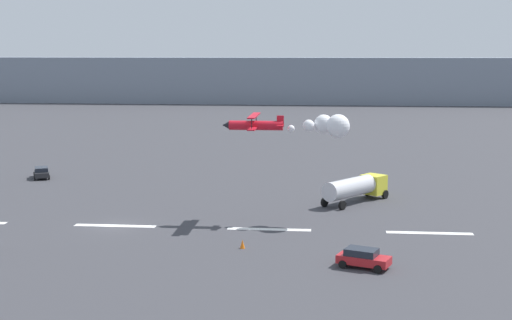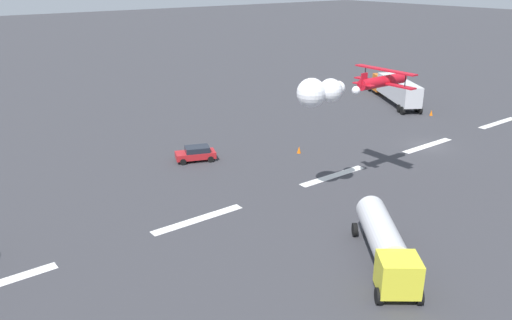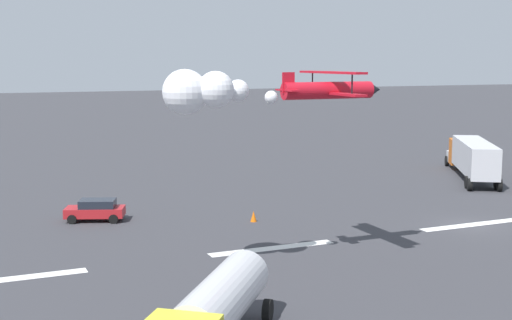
{
  "view_description": "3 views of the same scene",
  "coord_description": "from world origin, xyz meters",
  "px_view_note": "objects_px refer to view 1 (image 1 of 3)",
  "views": [
    {
      "loc": [
        20.19,
        -67.27,
        16.87
      ],
      "look_at": [
        13.43,
        3.63,
        6.12
      ],
      "focal_mm": 51.03,
      "sensor_mm": 36.0,
      "label": 1
    },
    {
      "loc": [
        48.15,
        31.47,
        18.44
      ],
      "look_at": [
        24.31,
        0.0,
        3.73
      ],
      "focal_mm": 35.64,
      "sensor_mm": 36.0,
      "label": 2
    },
    {
      "loc": [
        32.37,
        37.09,
        11.18
      ],
      "look_at": [
        14.38,
        -3.92,
        4.81
      ],
      "focal_mm": 49.25,
      "sensor_mm": 36.0,
      "label": 3
    }
  ],
  "objects_px": {
    "stunt_biplane_red": "(312,125)",
    "traffic_cone_far": "(242,244)",
    "airport_staff_sedan": "(41,172)",
    "fuel_tanker_truck": "(356,187)",
    "followme_car_yellow": "(363,258)"
  },
  "relations": [
    {
      "from": "stunt_biplane_red",
      "to": "traffic_cone_far",
      "type": "xyz_separation_m",
      "value": [
        -5.68,
        -10.46,
        -9.27
      ]
    },
    {
      "from": "traffic_cone_far",
      "to": "airport_staff_sedan",
      "type": "bearing_deg",
      "value": 133.78
    },
    {
      "from": "fuel_tanker_truck",
      "to": "traffic_cone_far",
      "type": "height_order",
      "value": "fuel_tanker_truck"
    },
    {
      "from": "stunt_biplane_red",
      "to": "followme_car_yellow",
      "type": "relative_size",
      "value": 2.83
    },
    {
      "from": "stunt_biplane_red",
      "to": "airport_staff_sedan",
      "type": "relative_size",
      "value": 2.75
    },
    {
      "from": "followme_car_yellow",
      "to": "airport_staff_sedan",
      "type": "distance_m",
      "value": 54.74
    },
    {
      "from": "stunt_biplane_red",
      "to": "traffic_cone_far",
      "type": "bearing_deg",
      "value": -118.47
    },
    {
      "from": "traffic_cone_far",
      "to": "fuel_tanker_truck",
      "type": "bearing_deg",
      "value": 62.54
    },
    {
      "from": "stunt_biplane_red",
      "to": "airport_staff_sedan",
      "type": "height_order",
      "value": "stunt_biplane_red"
    },
    {
      "from": "stunt_biplane_red",
      "to": "fuel_tanker_truck",
      "type": "distance_m",
      "value": 13.39
    },
    {
      "from": "fuel_tanker_truck",
      "to": "airport_staff_sedan",
      "type": "distance_m",
      "value": 42.76
    },
    {
      "from": "fuel_tanker_truck",
      "to": "followme_car_yellow",
      "type": "bearing_deg",
      "value": -90.96
    },
    {
      "from": "fuel_tanker_truck",
      "to": "traffic_cone_far",
      "type": "xyz_separation_m",
      "value": [
        -10.47,
        -20.16,
        -1.37
      ]
    },
    {
      "from": "followme_car_yellow",
      "to": "traffic_cone_far",
      "type": "relative_size",
      "value": 5.91
    },
    {
      "from": "stunt_biplane_red",
      "to": "followme_car_yellow",
      "type": "xyz_separation_m",
      "value": [
        4.38,
        -15.15,
        -8.84
      ]
    }
  ]
}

